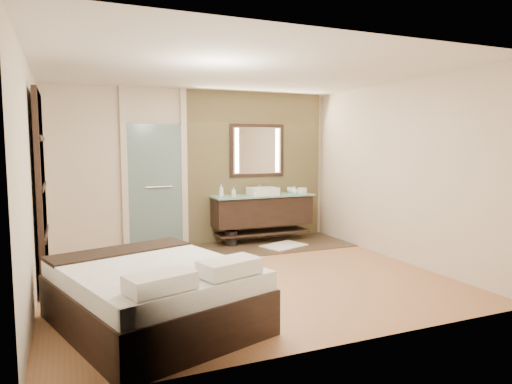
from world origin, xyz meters
name	(u,v)px	position (x,y,z in m)	size (l,w,h in m)	color
floor	(245,277)	(0.00, 0.00, 0.00)	(5.00, 5.00, 0.00)	#A66945
tile_strip	(243,248)	(0.60, 1.60, 0.01)	(3.80, 1.30, 0.01)	#3A2C1F
stone_wall	(256,167)	(1.10, 2.21, 1.35)	(2.60, 0.08, 2.70)	tan
vanity	(262,210)	(1.10, 1.92, 0.58)	(1.85, 0.55, 0.88)	black
mirror_unit	(257,151)	(1.10, 2.16, 1.65)	(1.06, 0.04, 0.96)	black
frosted_door	(155,181)	(-0.75, 2.20, 1.14)	(1.10, 0.12, 2.70)	#9CC6C4
shoji_partition	(42,190)	(-2.43, 0.60, 1.21)	(0.06, 1.20, 2.40)	black
bed	(154,294)	(-1.41, -1.16, 0.31)	(2.08, 2.33, 0.75)	black
bath_mat	(284,246)	(1.29, 1.43, 0.02)	(0.72, 0.50, 0.02)	white
waste_bin	(231,238)	(0.48, 1.85, 0.13)	(0.21, 0.21, 0.27)	black
tissue_box	(302,191)	(1.86, 1.83, 0.92)	(0.12, 0.12, 0.10)	silver
soap_bottle_a	(221,191)	(0.32, 1.90, 0.97)	(0.08, 0.08, 0.21)	silver
soap_bottle_b	(233,191)	(0.56, 1.94, 0.94)	(0.07, 0.07, 0.15)	#B2B2B2
soap_bottle_c	(294,190)	(1.67, 1.77, 0.94)	(0.11, 0.11, 0.14)	#C2F4ED
cup	(290,190)	(1.72, 2.02, 0.92)	(0.13, 0.13, 0.10)	silver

